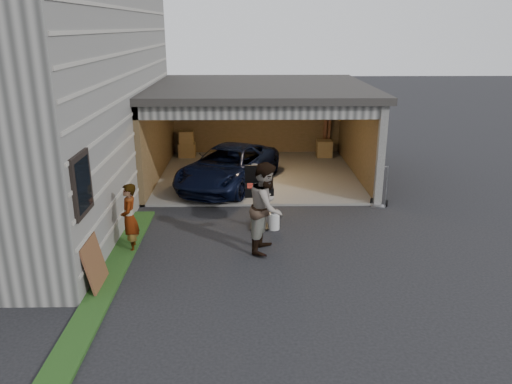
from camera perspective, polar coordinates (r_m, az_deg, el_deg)
ground at (r=10.19m, az=-3.20°, el=-8.45°), size 80.00×80.00×0.00m
house at (r=14.68m, az=-27.24°, el=9.19°), size 7.00×11.00×5.50m
groundcover_strip at (r=9.66m, az=-17.14°, el=-10.73°), size 0.50×8.00×0.06m
garage at (r=16.11m, az=0.29°, el=8.67°), size 6.80×6.30×2.90m
minivan at (r=14.84m, az=-3.18°, el=2.71°), size 3.41×4.62×1.17m
woman at (r=10.88m, az=-14.26°, el=-2.90°), size 0.44×0.60×1.50m
man at (r=10.51m, az=1.22°, el=-1.76°), size 0.95×1.10×1.95m
bbq_grill at (r=11.72m, az=0.36°, el=-0.03°), size 0.67×0.59×1.49m
propane_tank at (r=11.87m, az=2.07°, el=-3.35°), size 0.34×0.34×0.40m
plywood_panel at (r=9.66m, az=-17.96°, el=-7.86°), size 0.24×0.86×0.95m
hand_truck at (r=13.75m, az=13.90°, el=-0.72°), size 0.50×0.46×1.12m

